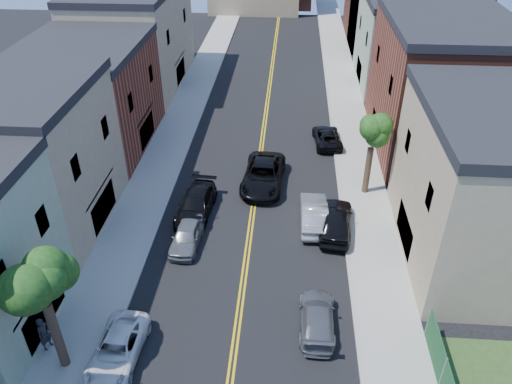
% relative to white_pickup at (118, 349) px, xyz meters
% --- Properties ---
extents(sidewalk_left, '(3.20, 100.00, 0.15)m').
position_rel_white_pickup_xyz_m(sidewalk_left, '(-2.40, 25.39, -0.56)').
color(sidewalk_left, gray).
rests_on(sidewalk_left, ground).
extents(sidewalk_right, '(3.20, 100.00, 0.15)m').
position_rel_white_pickup_xyz_m(sidewalk_right, '(13.40, 25.39, -0.56)').
color(sidewalk_right, gray).
rests_on(sidewalk_right, ground).
extents(curb_left, '(0.30, 100.00, 0.15)m').
position_rel_white_pickup_xyz_m(curb_left, '(-0.65, 25.39, -0.56)').
color(curb_left, gray).
rests_on(curb_left, ground).
extents(curb_right, '(0.30, 100.00, 0.15)m').
position_rel_white_pickup_xyz_m(curb_right, '(11.65, 25.39, -0.56)').
color(curb_right, gray).
rests_on(curb_right, ground).
extents(bldg_left_tan_near, '(9.00, 10.00, 9.00)m').
position_rel_white_pickup_xyz_m(bldg_left_tan_near, '(-8.50, 10.39, 3.86)').
color(bldg_left_tan_near, '#998466').
rests_on(bldg_left_tan_near, ground).
extents(bldg_left_brick, '(9.00, 12.00, 8.00)m').
position_rel_white_pickup_xyz_m(bldg_left_brick, '(-8.50, 21.39, 3.36)').
color(bldg_left_brick, brown).
rests_on(bldg_left_brick, ground).
extents(bldg_left_tan_far, '(9.00, 16.00, 9.50)m').
position_rel_white_pickup_xyz_m(bldg_left_tan_far, '(-8.50, 35.39, 4.11)').
color(bldg_left_tan_far, '#998466').
rests_on(bldg_left_tan_far, ground).
extents(bldg_right_tan, '(9.00, 12.00, 9.00)m').
position_rel_white_pickup_xyz_m(bldg_right_tan, '(19.50, 9.39, 3.86)').
color(bldg_right_tan, '#998466').
rests_on(bldg_right_tan, ground).
extents(bldg_right_brick, '(9.00, 14.00, 10.00)m').
position_rel_white_pickup_xyz_m(bldg_right_brick, '(19.50, 23.39, 4.36)').
color(bldg_right_brick, brown).
rests_on(bldg_right_brick, ground).
extents(bldg_right_palegrn, '(9.00, 12.00, 8.50)m').
position_rel_white_pickup_xyz_m(bldg_right_palegrn, '(19.50, 37.39, 3.61)').
color(bldg_right_palegrn, gray).
rests_on(bldg_right_palegrn, ground).
extents(tree_left_mid, '(5.20, 5.20, 9.29)m').
position_rel_white_pickup_xyz_m(tree_left_mid, '(-2.38, -0.60, 5.95)').
color(tree_left_mid, '#332719').
rests_on(tree_left_mid, sidewalk_left).
extents(tree_right_far, '(4.40, 4.40, 8.03)m').
position_rel_white_pickup_xyz_m(tree_right_far, '(13.42, 15.40, 5.12)').
color(tree_right_far, '#332719').
rests_on(tree_right_far, sidewalk_right).
extents(white_pickup, '(2.31, 4.67, 1.27)m').
position_rel_white_pickup_xyz_m(white_pickup, '(0.00, 0.00, 0.00)').
color(white_pickup, white).
rests_on(white_pickup, ground).
extents(grey_car_left, '(1.85, 4.17, 1.39)m').
position_rel_white_pickup_xyz_m(grey_car_left, '(1.70, 8.69, 0.06)').
color(grey_car_left, slate).
rests_on(grey_car_left, ground).
extents(black_car_left, '(2.50, 5.39, 1.52)m').
position_rel_white_pickup_xyz_m(black_car_left, '(1.70, 12.03, 0.13)').
color(black_car_left, black).
rests_on(black_car_left, ground).
extents(grey_car_right, '(1.87, 4.46, 1.29)m').
position_rel_white_pickup_xyz_m(grey_car_right, '(9.57, 2.64, 0.01)').
color(grey_car_right, '#525459').
rests_on(grey_car_right, ground).
extents(black_car_right, '(2.56, 5.24, 1.72)m').
position_rel_white_pickup_xyz_m(black_car_right, '(11.00, 10.74, 0.23)').
color(black_car_right, black).
rests_on(black_car_right, ground).
extents(silver_car_right, '(1.79, 4.91, 1.61)m').
position_rel_white_pickup_xyz_m(silver_car_right, '(9.61, 11.44, 0.17)').
color(silver_car_right, '#9E9FA5').
rests_on(silver_car_right, ground).
extents(dark_car_right_far, '(2.56, 4.79, 1.28)m').
position_rel_white_pickup_xyz_m(dark_car_right_far, '(11.00, 22.78, 0.00)').
color(dark_car_right_far, black).
rests_on(dark_car_right_far, ground).
extents(black_suv_lane, '(3.25, 6.34, 1.71)m').
position_rel_white_pickup_xyz_m(black_suv_lane, '(6.00, 15.93, 0.22)').
color(black_suv_lane, black).
rests_on(black_suv_lane, ground).
extents(pedestrian_left, '(0.68, 0.81, 1.91)m').
position_rel_white_pickup_xyz_m(pedestrian_left, '(-3.60, 0.26, 0.47)').
color(pedestrian_left, '#222228').
rests_on(pedestrian_left, sidewalk_left).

